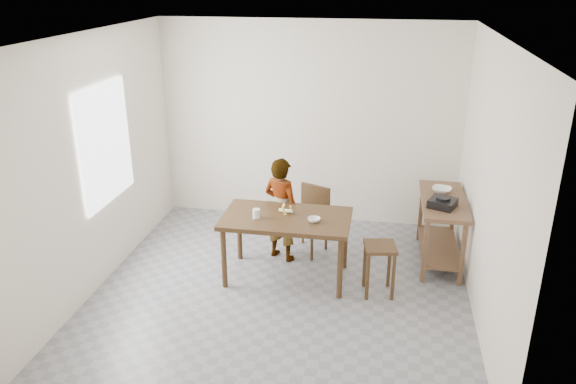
% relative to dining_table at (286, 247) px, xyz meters
% --- Properties ---
extents(floor, '(4.00, 4.00, 0.04)m').
position_rel_dining_table_xyz_m(floor, '(0.00, -0.30, -0.40)').
color(floor, gray).
rests_on(floor, ground).
extents(ceiling, '(4.00, 4.00, 0.04)m').
position_rel_dining_table_xyz_m(ceiling, '(0.00, -0.30, 2.35)').
color(ceiling, white).
rests_on(ceiling, wall_back).
extents(wall_back, '(4.00, 0.04, 2.70)m').
position_rel_dining_table_xyz_m(wall_back, '(0.00, 1.72, 0.98)').
color(wall_back, white).
rests_on(wall_back, ground).
extents(wall_front, '(4.00, 0.04, 2.70)m').
position_rel_dining_table_xyz_m(wall_front, '(0.00, -2.32, 0.98)').
color(wall_front, white).
rests_on(wall_front, ground).
extents(wall_left, '(0.04, 4.00, 2.70)m').
position_rel_dining_table_xyz_m(wall_left, '(-2.02, -0.30, 0.98)').
color(wall_left, white).
rests_on(wall_left, ground).
extents(wall_right, '(0.04, 4.00, 2.70)m').
position_rel_dining_table_xyz_m(wall_right, '(2.02, -0.30, 0.98)').
color(wall_right, white).
rests_on(wall_right, ground).
extents(window_pane, '(0.02, 1.10, 1.30)m').
position_rel_dining_table_xyz_m(window_pane, '(-1.97, -0.10, 1.12)').
color(window_pane, white).
rests_on(window_pane, wall_left).
extents(dining_table, '(1.40, 0.80, 0.75)m').
position_rel_dining_table_xyz_m(dining_table, '(0.00, 0.00, 0.00)').
color(dining_table, '#412B16').
rests_on(dining_table, floor).
extents(prep_counter, '(0.50, 1.20, 0.80)m').
position_rel_dining_table_xyz_m(prep_counter, '(1.72, 0.70, 0.03)').
color(prep_counter, brown).
rests_on(prep_counter, floor).
extents(child, '(0.55, 0.47, 1.27)m').
position_rel_dining_table_xyz_m(child, '(-0.14, 0.45, 0.26)').
color(child, white).
rests_on(child, floor).
extents(dining_chair, '(0.52, 0.52, 0.82)m').
position_rel_dining_table_xyz_m(dining_chair, '(0.14, 0.66, 0.03)').
color(dining_chair, '#412B16').
rests_on(dining_chair, floor).
extents(stool, '(0.38, 0.38, 0.57)m').
position_rel_dining_table_xyz_m(stool, '(1.03, -0.17, -0.09)').
color(stool, '#412B16').
rests_on(stool, floor).
extents(glass_tumbler, '(0.11, 0.11, 0.10)m').
position_rel_dining_table_xyz_m(glass_tumbler, '(-0.31, -0.09, 0.43)').
color(glass_tumbler, white).
rests_on(glass_tumbler, dining_table).
extents(small_bowl, '(0.16, 0.16, 0.04)m').
position_rel_dining_table_xyz_m(small_bowl, '(0.31, -0.08, 0.40)').
color(small_bowl, white).
rests_on(small_bowl, dining_table).
extents(banana, '(0.21, 0.18, 0.06)m').
position_rel_dining_table_xyz_m(banana, '(-0.02, 0.10, 0.41)').
color(banana, '#FBE65B').
rests_on(banana, dining_table).
extents(serving_bowl, '(0.27, 0.27, 0.06)m').
position_rel_dining_table_xyz_m(serving_bowl, '(1.71, 0.92, 0.45)').
color(serving_bowl, white).
rests_on(serving_bowl, prep_counter).
extents(gas_burner, '(0.36, 0.36, 0.09)m').
position_rel_dining_table_xyz_m(gas_burner, '(1.69, 0.46, 0.47)').
color(gas_burner, black).
rests_on(gas_burner, prep_counter).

